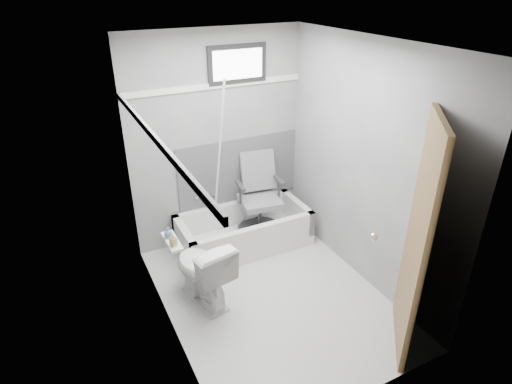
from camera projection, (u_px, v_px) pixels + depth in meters
floor at (272, 295)px, 4.26m from camera, size 2.60×2.60×0.00m
ceiling at (277, 43)px, 3.17m from camera, size 2.60×2.60×0.00m
wall_back at (218, 141)px, 4.75m from camera, size 2.00×0.02×2.40m
wall_front at (374, 270)px, 2.68m from camera, size 2.00×0.02×2.40m
wall_left at (161, 214)px, 3.31m from camera, size 0.02×2.60×2.40m
wall_right at (365, 167)px, 4.12m from camera, size 0.02×2.60×2.40m
bathtub at (244, 230)px, 4.96m from camera, size 1.50×0.70×0.42m
office_chair at (260, 196)px, 4.92m from camera, size 0.60×0.60×0.92m
toilet at (202, 271)px, 4.05m from camera, size 0.52×0.77×0.70m
door at (472, 254)px, 3.18m from camera, size 0.78×0.78×2.00m
window at (237, 64)px, 4.46m from camera, size 0.66×0.04×0.40m
backerboard at (239, 170)px, 5.02m from camera, size 1.50×0.02×0.78m
trim_back at (216, 86)px, 4.46m from camera, size 2.00×0.02×0.06m
trim_left at (154, 138)px, 3.04m from camera, size 0.02×2.60×0.06m
pole at (219, 163)px, 4.59m from camera, size 0.02×0.51×1.89m
shelf at (172, 241)px, 3.51m from camera, size 0.10×0.32×0.02m
soap_bottle_a at (173, 240)px, 3.41m from camera, size 0.06×0.06×0.10m
soap_bottle_b at (168, 232)px, 3.52m from camera, size 0.10×0.10×0.09m
faucet at (205, 198)px, 4.94m from camera, size 0.26×0.10×0.16m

